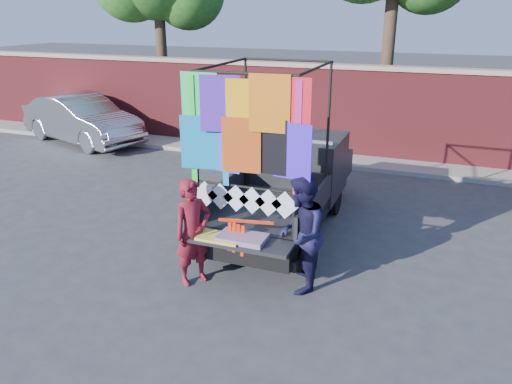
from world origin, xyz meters
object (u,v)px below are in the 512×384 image
(sedan, at_px, (82,119))
(man, at_px, (301,234))
(pickup_truck, at_px, (292,181))
(woman, at_px, (193,232))

(sedan, relative_size, man, 2.49)
(pickup_truck, relative_size, man, 2.81)
(pickup_truck, xyz_separation_m, sedan, (-8.05, 3.59, -0.07))
(pickup_truck, relative_size, sedan, 1.13)
(man, bearing_deg, woman, -88.38)
(pickup_truck, xyz_separation_m, woman, (-0.68, -2.93, 0.03))
(woman, xyz_separation_m, man, (1.60, 0.39, 0.07))
(pickup_truck, xyz_separation_m, man, (0.92, -2.54, 0.09))
(man, bearing_deg, sedan, -136.39)
(pickup_truck, height_order, man, pickup_truck)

